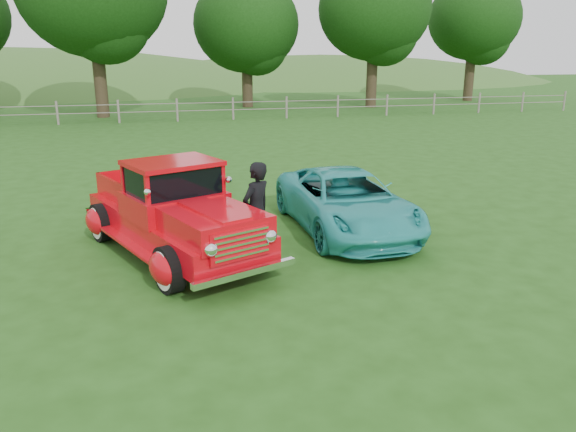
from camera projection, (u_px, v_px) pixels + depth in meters
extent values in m
plane|color=#1F4813|center=(246.00, 274.00, 9.52)|extent=(140.00, 140.00, 0.00)
ellipsoid|color=#386023|center=(319.00, 110.00, 72.92)|extent=(72.00, 52.00, 14.00)
cube|color=slate|center=(177.00, 111.00, 29.87)|extent=(48.00, 0.04, 0.04)
cube|color=slate|center=(177.00, 103.00, 29.75)|extent=(48.00, 0.04, 0.04)
cylinder|color=#2D2216|center=(100.00, 73.00, 31.23)|extent=(0.70, 0.70, 4.84)
cylinder|color=#2D2216|center=(247.00, 78.00, 37.15)|extent=(0.70, 0.70, 3.74)
ellipsoid|color=black|center=(246.00, 24.00, 36.18)|extent=(6.80, 6.80, 6.12)
cylinder|color=#2D2216|center=(372.00, 73.00, 37.00)|extent=(0.70, 0.70, 4.40)
ellipsoid|color=black|center=(375.00, 9.00, 35.87)|extent=(7.20, 7.20, 6.48)
cylinder|color=#2D2216|center=(470.00, 72.00, 41.86)|extent=(0.70, 0.70, 4.18)
ellipsoid|color=black|center=(474.00, 18.00, 40.79)|extent=(6.60, 6.60, 5.94)
cylinder|color=black|center=(169.00, 270.00, 8.71)|extent=(0.52, 0.79, 0.76)
cylinder|color=black|center=(258.00, 248.00, 9.66)|extent=(0.52, 0.79, 0.76)
cylinder|color=black|center=(101.00, 222.00, 11.09)|extent=(0.52, 0.79, 0.76)
cylinder|color=black|center=(178.00, 209.00, 12.04)|extent=(0.52, 0.79, 0.76)
cube|color=red|center=(173.00, 224.00, 10.32)|extent=(3.23, 4.85, 0.44)
ellipsoid|color=red|center=(165.00, 268.00, 8.66)|extent=(0.67, 0.85, 0.54)
ellipsoid|color=red|center=(261.00, 245.00, 9.68)|extent=(0.67, 0.85, 0.54)
ellipsoid|color=red|center=(97.00, 221.00, 11.04)|extent=(0.67, 0.85, 0.54)
ellipsoid|color=red|center=(181.00, 207.00, 12.07)|extent=(0.67, 0.85, 0.54)
cube|color=red|center=(214.00, 224.00, 9.01)|extent=(1.85, 1.99, 0.42)
cube|color=red|center=(175.00, 204.00, 10.12)|extent=(2.00, 1.87, 0.44)
cube|color=black|center=(173.00, 178.00, 9.99)|extent=(1.77, 1.59, 0.50)
cube|color=red|center=(172.00, 163.00, 9.91)|extent=(1.88, 1.72, 0.08)
cube|color=red|center=(143.00, 190.00, 11.25)|extent=(1.85, 2.26, 0.45)
cube|color=white|center=(241.00, 244.00, 8.42)|extent=(1.02, 0.51, 0.50)
cube|color=white|center=(245.00, 273.00, 8.47)|extent=(1.70, 0.80, 0.10)
cube|color=white|center=(125.00, 205.00, 12.23)|extent=(1.61, 0.76, 0.10)
imported|color=teal|center=(346.00, 202.00, 11.68)|extent=(2.20, 4.55, 1.25)
imported|color=black|center=(256.00, 211.00, 10.01)|extent=(0.78, 0.74, 1.79)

